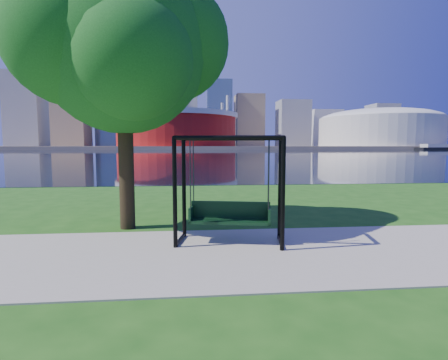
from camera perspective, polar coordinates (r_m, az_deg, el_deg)
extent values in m
plane|color=#1E5114|center=(7.84, 1.90, -10.91)|extent=(900.00, 900.00, 0.00)
cube|color=#9E937F|center=(7.36, 2.41, -11.90)|extent=(120.00, 4.00, 0.03)
cube|color=black|center=(109.48, -5.01, 4.42)|extent=(900.00, 180.00, 0.02)
cube|color=#937F60|center=(313.46, -5.35, 5.36)|extent=(900.00, 228.00, 2.00)
cylinder|color=maroon|center=(242.86, -7.71, 8.10)|extent=(80.00, 80.00, 22.00)
cylinder|color=silver|center=(243.47, -7.74, 10.33)|extent=(83.00, 83.00, 3.00)
cylinder|color=silver|center=(263.02, -0.29, 9.04)|extent=(2.00, 2.00, 32.00)
cylinder|color=silver|center=(265.27, -14.77, 8.83)|extent=(2.00, 2.00, 32.00)
cylinder|color=silver|center=(227.90, -16.32, 9.35)|extent=(2.00, 2.00, 32.00)
cylinder|color=silver|center=(225.28, 0.60, 9.62)|extent=(2.00, 2.00, 32.00)
cylinder|color=beige|center=(278.15, 23.96, 7.14)|extent=(84.00, 84.00, 20.00)
ellipsoid|color=beige|center=(278.61, 24.04, 8.99)|extent=(84.00, 84.00, 15.12)
cube|color=gray|center=(347.93, -29.52, 9.96)|extent=(28.00, 28.00, 62.00)
cube|color=#998466|center=(325.96, -23.77, 12.86)|extent=(26.00, 26.00, 88.00)
cube|color=slate|center=(342.82, -17.55, 13.28)|extent=(30.00, 24.00, 95.00)
cube|color=gray|center=(316.91, -12.83, 11.95)|extent=(24.00, 24.00, 72.00)
cube|color=silver|center=(344.87, -7.13, 12.19)|extent=(32.00, 28.00, 80.00)
cube|color=slate|center=(319.81, -0.84, 10.77)|extent=(22.00, 22.00, 58.00)
cube|color=#998466|center=(337.97, 4.10, 9.62)|extent=(26.00, 26.00, 48.00)
cube|color=gray|center=(337.07, 11.19, 9.03)|extent=(28.00, 24.00, 42.00)
cube|color=silver|center=(373.54, 16.01, 8.12)|extent=(30.00, 26.00, 36.00)
cube|color=gray|center=(377.10, 24.31, 8.12)|extent=(24.00, 24.00, 40.00)
cube|color=#998466|center=(410.60, 28.13, 7.15)|extent=(26.00, 26.00, 32.00)
sphere|color=#998466|center=(335.66, -24.11, 20.91)|extent=(10.00, 10.00, 10.00)
cylinder|color=black|center=(7.56, -8.04, -2.28)|extent=(0.11, 0.11, 2.40)
cylinder|color=black|center=(7.37, 9.60, -2.50)|extent=(0.11, 0.11, 2.40)
cylinder|color=black|center=(8.47, -6.56, -1.41)|extent=(0.11, 0.11, 2.40)
cylinder|color=black|center=(8.30, 9.14, -1.59)|extent=(0.11, 0.11, 2.40)
cylinder|color=black|center=(7.31, 0.68, 6.94)|extent=(2.27, 0.53, 0.09)
cylinder|color=black|center=(8.24, 1.23, 6.79)|extent=(2.27, 0.53, 0.09)
cylinder|color=black|center=(7.95, -7.36, 6.78)|extent=(0.27, 0.94, 0.09)
cylinder|color=black|center=(8.23, -7.16, -9.55)|extent=(0.25, 0.94, 0.08)
cylinder|color=black|center=(7.77, 9.50, 6.78)|extent=(0.27, 0.94, 0.09)
cylinder|color=black|center=(8.06, 9.23, -9.91)|extent=(0.25, 0.94, 0.08)
cube|color=black|center=(7.96, 0.95, -6.78)|extent=(1.88, 0.81, 0.06)
cube|color=black|center=(8.11, 1.06, -4.89)|extent=(1.80, 0.40, 0.40)
cube|color=black|center=(8.05, -5.35, -5.61)|extent=(0.14, 0.47, 0.35)
cube|color=black|center=(7.91, 7.36, -5.83)|extent=(0.14, 0.47, 0.35)
cylinder|color=#2C2B30|center=(7.73, -5.53, 0.84)|extent=(0.03, 0.03, 1.51)
cylinder|color=#2C2B30|center=(7.59, 7.34, 0.73)|extent=(0.03, 0.03, 1.51)
cylinder|color=#2C2B30|center=(8.10, -5.01, 1.07)|extent=(0.03, 0.03, 1.51)
cylinder|color=#2C2B30|center=(7.97, 7.25, 0.97)|extent=(0.03, 0.03, 1.51)
cylinder|color=black|center=(9.68, -15.71, 4.02)|extent=(0.40, 0.40, 3.99)
sphere|color=#175118|center=(9.99, -16.15, 19.82)|extent=(4.36, 4.36, 4.36)
sphere|color=#175118|center=(10.48, -8.80, 21.34)|extent=(3.27, 3.27, 3.27)
sphere|color=#175118|center=(9.94, -23.20, 20.74)|extent=(3.45, 3.45, 3.45)
sphere|color=#175118|center=(8.87, -14.88, 18.69)|extent=(2.90, 2.90, 2.90)
sphere|color=#175118|center=(11.32, -18.09, 21.84)|extent=(3.09, 3.09, 3.09)
cube|color=black|center=(243.63, 32.28, 4.38)|extent=(32.74, 9.53, 1.30)
cube|color=beige|center=(243.63, 32.30, 4.76)|extent=(26.20, 7.73, 1.95)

